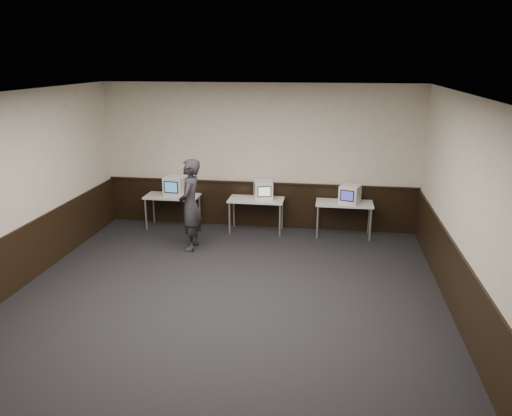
{
  "coord_description": "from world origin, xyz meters",
  "views": [
    {
      "loc": [
        1.56,
        -6.75,
        3.7
      ],
      "look_at": [
        0.3,
        1.6,
        1.15
      ],
      "focal_mm": 35.0,
      "sensor_mm": 36.0,
      "label": 1
    }
  ],
  "objects_px": {
    "desk_right": "(344,206)",
    "desk_center": "(256,202)",
    "emac_right": "(350,194)",
    "desk_left": "(172,198)",
    "emac_center": "(263,190)",
    "emac_left": "(175,186)",
    "person": "(190,205)"
  },
  "relations": [
    {
      "from": "person",
      "to": "desk_right",
      "type": "bearing_deg",
      "value": 110.28
    },
    {
      "from": "desk_right",
      "to": "person",
      "type": "bearing_deg",
      "value": -158.0
    },
    {
      "from": "desk_center",
      "to": "person",
      "type": "relative_size",
      "value": 0.65
    },
    {
      "from": "desk_center",
      "to": "emac_right",
      "type": "xyz_separation_m",
      "value": [
        2.0,
        -0.05,
        0.27
      ]
    },
    {
      "from": "desk_right",
      "to": "emac_center",
      "type": "distance_m",
      "value": 1.77
    },
    {
      "from": "emac_left",
      "to": "emac_right",
      "type": "xyz_separation_m",
      "value": [
        3.83,
        -0.07,
        -0.02
      ]
    },
    {
      "from": "emac_left",
      "to": "person",
      "type": "height_order",
      "value": "person"
    },
    {
      "from": "emac_left",
      "to": "emac_center",
      "type": "relative_size",
      "value": 1.03
    },
    {
      "from": "desk_right",
      "to": "desk_center",
      "type": "bearing_deg",
      "value": 180.0
    },
    {
      "from": "desk_right",
      "to": "emac_left",
      "type": "distance_m",
      "value": 3.74
    },
    {
      "from": "emac_left",
      "to": "emac_right",
      "type": "bearing_deg",
      "value": 4.98
    },
    {
      "from": "desk_center",
      "to": "emac_left",
      "type": "distance_m",
      "value": 1.85
    },
    {
      "from": "desk_left",
      "to": "desk_right",
      "type": "height_order",
      "value": "same"
    },
    {
      "from": "emac_center",
      "to": "emac_right",
      "type": "bearing_deg",
      "value": -17.6
    },
    {
      "from": "desk_right",
      "to": "emac_right",
      "type": "relative_size",
      "value": 2.35
    },
    {
      "from": "desk_center",
      "to": "desk_right",
      "type": "height_order",
      "value": "same"
    },
    {
      "from": "desk_center",
      "to": "desk_right",
      "type": "distance_m",
      "value": 1.9
    },
    {
      "from": "desk_left",
      "to": "emac_right",
      "type": "relative_size",
      "value": 2.35
    },
    {
      "from": "emac_center",
      "to": "emac_right",
      "type": "relative_size",
      "value": 0.97
    },
    {
      "from": "emac_left",
      "to": "emac_center",
      "type": "bearing_deg",
      "value": 6.46
    },
    {
      "from": "desk_left",
      "to": "desk_center",
      "type": "distance_m",
      "value": 1.9
    },
    {
      "from": "emac_right",
      "to": "desk_right",
      "type": "bearing_deg",
      "value": 172.81
    },
    {
      "from": "emac_left",
      "to": "person",
      "type": "distance_m",
      "value": 1.43
    },
    {
      "from": "desk_left",
      "to": "emac_center",
      "type": "distance_m",
      "value": 2.07
    },
    {
      "from": "desk_left",
      "to": "emac_right",
      "type": "bearing_deg",
      "value": -0.69
    },
    {
      "from": "emac_right",
      "to": "person",
      "type": "xyz_separation_m",
      "value": [
        -3.13,
        -1.18,
        -0.03
      ]
    },
    {
      "from": "emac_left",
      "to": "emac_right",
      "type": "height_order",
      "value": "emac_left"
    },
    {
      "from": "emac_left",
      "to": "emac_center",
      "type": "xyz_separation_m",
      "value": [
        1.97,
        0.01,
        -0.02
      ]
    },
    {
      "from": "desk_left",
      "to": "desk_right",
      "type": "distance_m",
      "value": 3.8
    },
    {
      "from": "desk_center",
      "to": "emac_right",
      "type": "height_order",
      "value": "emac_right"
    },
    {
      "from": "desk_left",
      "to": "emac_left",
      "type": "bearing_deg",
      "value": 20.64
    },
    {
      "from": "desk_right",
      "to": "emac_right",
      "type": "distance_m",
      "value": 0.29
    }
  ]
}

